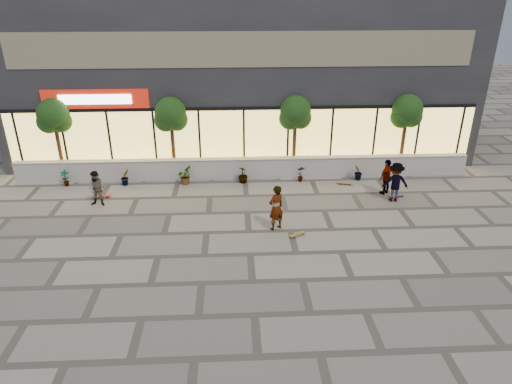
{
  "coord_description": "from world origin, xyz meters",
  "views": [
    {
      "loc": [
        -0.49,
        -13.8,
        8.79
      ],
      "look_at": [
        0.33,
        2.48,
        1.3
      ],
      "focal_mm": 32.0,
      "sensor_mm": 36.0,
      "label": 1
    }
  ],
  "objects_px": {
    "skater_left": "(97,189)",
    "skateboard_left": "(102,196)",
    "skateboard_right_near": "(345,183)",
    "skateboard_right_far": "(397,195)",
    "tree_mideast": "(295,115)",
    "skateboard_center": "(298,234)",
    "skater_right_far": "(395,182)",
    "tree_east": "(407,113)",
    "tree_midwest": "(171,116)",
    "skater_right_near": "(387,177)",
    "skater_center": "(276,208)",
    "tree_west": "(54,118)"
  },
  "relations": [
    {
      "from": "tree_midwest",
      "to": "skater_right_near",
      "type": "height_order",
      "value": "tree_midwest"
    },
    {
      "from": "skater_center",
      "to": "skater_left",
      "type": "height_order",
      "value": "skater_center"
    },
    {
      "from": "tree_midwest",
      "to": "skater_left",
      "type": "relative_size",
      "value": 2.49
    },
    {
      "from": "skateboard_center",
      "to": "skater_right_near",
      "type": "bearing_deg",
      "value": 9.0
    },
    {
      "from": "skater_left",
      "to": "tree_west",
      "type": "bearing_deg",
      "value": 135.96
    },
    {
      "from": "skater_left",
      "to": "skateboard_center",
      "type": "bearing_deg",
      "value": -11.79
    },
    {
      "from": "tree_midwest",
      "to": "skateboard_right_far",
      "type": "distance_m",
      "value": 11.16
    },
    {
      "from": "tree_midwest",
      "to": "skater_right_near",
      "type": "xyz_separation_m",
      "value": [
        9.86,
        -2.84,
        -2.16
      ]
    },
    {
      "from": "skateboard_right_near",
      "to": "skateboard_right_far",
      "type": "relative_size",
      "value": 0.97
    },
    {
      "from": "skater_right_near",
      "to": "skateboard_center",
      "type": "distance_m",
      "value": 5.85
    },
    {
      "from": "tree_mideast",
      "to": "skateboard_right_near",
      "type": "height_order",
      "value": "tree_mideast"
    },
    {
      "from": "skater_center",
      "to": "skater_right_far",
      "type": "distance_m",
      "value": 5.9
    },
    {
      "from": "skater_right_far",
      "to": "skateboard_left",
      "type": "distance_m",
      "value": 13.05
    },
    {
      "from": "skater_left",
      "to": "skater_right_near",
      "type": "bearing_deg",
      "value": 11.21
    },
    {
      "from": "tree_west",
      "to": "skater_right_near",
      "type": "bearing_deg",
      "value": -10.48
    },
    {
      "from": "tree_east",
      "to": "skateboard_right_far",
      "type": "relative_size",
      "value": 4.94
    },
    {
      "from": "tree_mideast",
      "to": "skater_center",
      "type": "relative_size",
      "value": 2.13
    },
    {
      "from": "tree_mideast",
      "to": "skateboard_center",
      "type": "relative_size",
      "value": 5.55
    },
    {
      "from": "skateboard_center",
      "to": "skateboard_right_near",
      "type": "distance_m",
      "value": 5.56
    },
    {
      "from": "tree_midwest",
      "to": "skateboard_center",
      "type": "relative_size",
      "value": 5.55
    },
    {
      "from": "tree_midwest",
      "to": "skater_center",
      "type": "distance_m",
      "value": 7.73
    },
    {
      "from": "tree_mideast",
      "to": "skateboard_right_near",
      "type": "distance_m",
      "value": 4.08
    },
    {
      "from": "skater_center",
      "to": "skateboard_center",
      "type": "relative_size",
      "value": 2.61
    },
    {
      "from": "skater_center",
      "to": "skater_left",
      "type": "distance_m",
      "value": 7.85
    },
    {
      "from": "tree_mideast",
      "to": "tree_east",
      "type": "xyz_separation_m",
      "value": [
        5.5,
        0.0,
        0.0
      ]
    },
    {
      "from": "tree_east",
      "to": "skater_center",
      "type": "bearing_deg",
      "value": -139.67
    },
    {
      "from": "skateboard_center",
      "to": "skater_left",
      "type": "bearing_deg",
      "value": 129.68
    },
    {
      "from": "skater_left",
      "to": "skateboard_center",
      "type": "height_order",
      "value": "skater_left"
    },
    {
      "from": "skateboard_left",
      "to": "skater_right_far",
      "type": "bearing_deg",
      "value": -7.83
    },
    {
      "from": "tree_west",
      "to": "skateboard_right_far",
      "type": "bearing_deg",
      "value": -11.64
    },
    {
      "from": "skateboard_right_near",
      "to": "skateboard_right_far",
      "type": "height_order",
      "value": "skateboard_right_far"
    },
    {
      "from": "skater_right_near",
      "to": "skateboard_right_far",
      "type": "relative_size",
      "value": 2.08
    },
    {
      "from": "tree_east",
      "to": "skateboard_center",
      "type": "distance_m",
      "value": 9.4
    },
    {
      "from": "skater_left",
      "to": "skateboard_left",
      "type": "relative_size",
      "value": 1.96
    },
    {
      "from": "skateboard_right_near",
      "to": "tree_west",
      "type": "bearing_deg",
      "value": -171.66
    },
    {
      "from": "skater_right_near",
      "to": "tree_west",
      "type": "bearing_deg",
      "value": -45.44
    },
    {
      "from": "tree_east",
      "to": "skater_right_far",
      "type": "distance_m",
      "value": 4.43
    },
    {
      "from": "tree_west",
      "to": "skater_right_far",
      "type": "xyz_separation_m",
      "value": [
        15.5,
        -3.6,
        -2.1
      ]
    },
    {
      "from": "skateboard_left",
      "to": "tree_east",
      "type": "bearing_deg",
      "value": 6.72
    },
    {
      "from": "tree_east",
      "to": "skateboard_right_near",
      "type": "height_order",
      "value": "tree_east"
    },
    {
      "from": "tree_midwest",
      "to": "skater_left",
      "type": "height_order",
      "value": "tree_midwest"
    },
    {
      "from": "tree_west",
      "to": "tree_mideast",
      "type": "bearing_deg",
      "value": 0.0
    },
    {
      "from": "tree_east",
      "to": "skater_right_far",
      "type": "xyz_separation_m",
      "value": [
        -1.5,
        -3.6,
        -2.1
      ]
    },
    {
      "from": "tree_midwest",
      "to": "skater_left",
      "type": "xyz_separation_m",
      "value": [
        -2.89,
        -3.42,
        -2.2
      ]
    },
    {
      "from": "tree_midwest",
      "to": "skater_right_far",
      "type": "relative_size",
      "value": 2.21
    },
    {
      "from": "skater_left",
      "to": "skater_right_far",
      "type": "relative_size",
      "value": 0.89
    },
    {
      "from": "skateboard_center",
      "to": "skateboard_right_far",
      "type": "distance_m",
      "value": 5.89
    },
    {
      "from": "skater_right_far",
      "to": "skateboard_left",
      "type": "xyz_separation_m",
      "value": [
        -12.99,
        0.97,
        -0.81
      ]
    },
    {
      "from": "tree_mideast",
      "to": "skateboard_right_far",
      "type": "bearing_deg",
      "value": -37.24
    },
    {
      "from": "skater_left",
      "to": "skateboard_left",
      "type": "bearing_deg",
      "value": 106.08
    }
  ]
}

